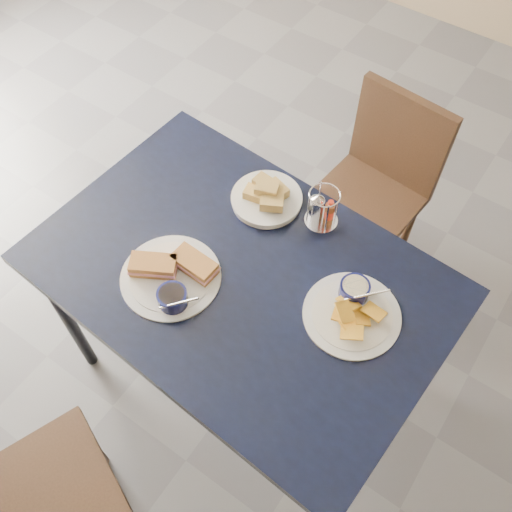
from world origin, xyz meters
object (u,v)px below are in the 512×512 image
Objects in this scene: sandwich_plate at (172,275)px; plantain_plate at (353,307)px; bread_basket at (267,197)px; chair_far at (378,176)px; condiment_caddy at (321,209)px; dining_table at (241,283)px.

sandwich_plate is 1.10× the size of plantain_plate.
chair_far is at bearing 71.58° from bread_basket.
bread_basket is at bearing -169.04° from condiment_caddy.
bread_basket is 1.72× the size of condiment_caddy.
plantain_plate is (0.50, 0.22, -0.01)m from sandwich_plate.
chair_far is 1.04m from sandwich_plate.
bread_basket is (-0.09, 0.28, 0.09)m from dining_table.
dining_table is at bearing 41.02° from sandwich_plate.
chair_far is 0.61m from condiment_caddy.
chair_far reaches higher than bread_basket.
chair_far is at bearing 83.68° from dining_table.
condiment_caddy is (0.00, -0.52, 0.32)m from chair_far.
condiment_caddy reaches higher than sandwich_plate.
dining_table is at bearing -96.32° from chair_far.
chair_far is 0.84m from plantain_plate.
plantain_plate is 2.13× the size of condiment_caddy.
plantain_plate is 0.48m from bread_basket.
plantain_plate is at bearing -71.28° from chair_far.
bread_basket is (0.06, 0.41, 0.00)m from sandwich_plate.
sandwich_plate is 1.37× the size of bread_basket.
dining_table is 9.69× the size of condiment_caddy.
dining_table is 0.35m from condiment_caddy.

